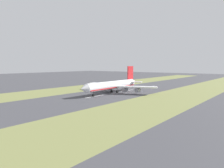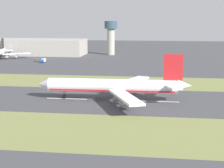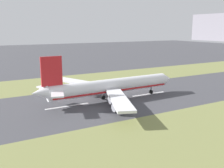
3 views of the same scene
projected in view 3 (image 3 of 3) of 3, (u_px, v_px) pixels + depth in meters
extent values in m
plane|color=#424247|center=(111.00, 100.00, 113.38)|extent=(800.00, 800.00, 0.00)
cube|color=olive|center=(74.00, 81.00, 151.74)|extent=(40.00, 600.00, 0.01)
cube|color=olive|center=(188.00, 136.00, 75.01)|extent=(40.00, 600.00, 0.01)
cube|color=silver|center=(67.00, 106.00, 103.85)|extent=(1.20, 18.00, 0.01)
cube|color=silver|center=(149.00, 94.00, 122.98)|extent=(1.20, 18.00, 0.01)
cylinder|color=white|center=(112.00, 86.00, 111.66)|extent=(7.00, 56.10, 6.00)
cone|color=white|center=(166.00, 79.00, 126.70)|extent=(5.97, 5.10, 5.88)
cone|color=white|center=(39.00, 93.00, 96.19)|extent=(5.21, 6.09, 5.10)
cube|color=red|center=(112.00, 90.00, 112.00)|extent=(6.66, 53.85, 0.70)
cube|color=white|center=(80.00, 82.00, 123.05)|extent=(29.04, 16.86, 0.90)
cube|color=white|center=(119.00, 100.00, 93.51)|extent=(29.23, 15.99, 0.90)
cylinder|color=#93939E|center=(94.00, 90.00, 117.98)|extent=(3.28, 4.86, 3.20)
cylinder|color=#93939E|center=(79.00, 87.00, 123.85)|extent=(3.28, 4.86, 3.20)
cylinder|color=#93939E|center=(115.00, 100.00, 102.79)|extent=(3.28, 4.86, 3.20)
cylinder|color=#93939E|center=(119.00, 107.00, 93.47)|extent=(3.28, 4.86, 3.20)
cube|color=red|center=(52.00, 71.00, 97.04)|extent=(0.94, 8.01, 11.00)
cube|color=white|center=(48.00, 88.00, 103.26)|extent=(10.89, 7.42, 0.60)
cube|color=white|center=(57.00, 94.00, 93.97)|extent=(10.85, 7.13, 0.60)
cylinder|color=#59595E|center=(151.00, 89.00, 122.93)|extent=(0.50, 0.50, 3.20)
cylinder|color=black|center=(151.00, 92.00, 123.27)|extent=(0.93, 1.82, 1.80)
cylinder|color=#59595E|center=(103.00, 94.00, 113.15)|extent=(0.50, 0.50, 3.20)
cylinder|color=black|center=(103.00, 97.00, 113.49)|extent=(0.93, 1.82, 1.80)
cylinder|color=#59595E|center=(109.00, 96.00, 108.76)|extent=(0.50, 0.50, 3.20)
cylinder|color=black|center=(109.00, 100.00, 109.10)|extent=(0.93, 1.82, 1.80)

